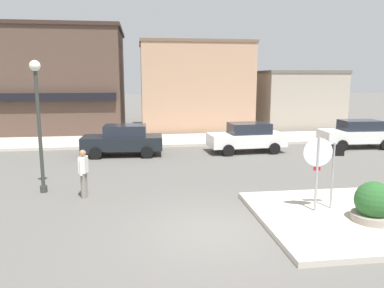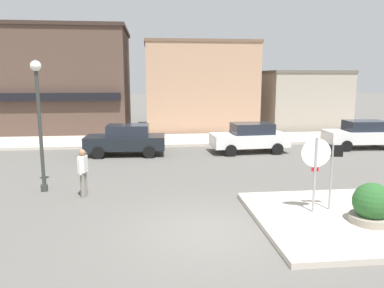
% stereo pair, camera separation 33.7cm
% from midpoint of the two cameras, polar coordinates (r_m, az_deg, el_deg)
% --- Properties ---
extents(ground_plane, '(160.00, 160.00, 0.00)m').
position_cam_midpoint_polar(ground_plane, '(9.97, 3.42, -13.14)').
color(ground_plane, '#5B5954').
extents(sidewalk_corner, '(6.40, 4.80, 0.15)m').
position_cam_midpoint_polar(sidewalk_corner, '(11.80, 26.20, -10.04)').
color(sidewalk_corner, beige).
rests_on(sidewalk_corner, ground).
extents(kerb_far, '(80.00, 4.00, 0.15)m').
position_cam_midpoint_polar(kerb_far, '(23.34, -2.44, 0.61)').
color(kerb_far, beige).
rests_on(kerb_far, ground).
extents(stop_sign, '(0.81, 0.14, 2.30)m').
position_cam_midpoint_polar(stop_sign, '(11.07, 19.11, -3.06)').
color(stop_sign, '#9E9EA3').
rests_on(stop_sign, ground).
extents(one_way_sign, '(0.60, 0.10, 2.10)m').
position_cam_midpoint_polar(one_way_sign, '(11.48, 21.27, -3.69)').
color(one_way_sign, '#9E9EA3').
rests_on(one_way_sign, ground).
extents(planter, '(1.10, 1.10, 1.23)m').
position_cam_midpoint_polar(planter, '(11.10, 26.50, -8.68)').
color(planter, gray).
rests_on(planter, ground).
extents(lamp_post, '(0.36, 0.36, 4.54)m').
position_cam_midpoint_polar(lamp_post, '(13.61, -21.69, 5.30)').
color(lamp_post, '#333833').
rests_on(lamp_post, ground).
extents(parked_car_nearest, '(4.07, 2.01, 1.56)m').
position_cam_midpoint_polar(parked_car_nearest, '(19.34, -9.52, 0.70)').
color(parked_car_nearest, black).
rests_on(parked_car_nearest, ground).
extents(parked_car_second, '(4.10, 2.08, 1.56)m').
position_cam_midpoint_polar(parked_car_second, '(20.03, 9.29, 1.03)').
color(parked_car_second, white).
rests_on(parked_car_second, ground).
extents(parked_car_third, '(4.07, 2.02, 1.56)m').
position_cam_midpoint_polar(parked_car_third, '(23.01, 24.90, 1.39)').
color(parked_car_third, white).
rests_on(parked_car_third, ground).
extents(pedestrian_crossing_near, '(0.29, 0.56, 1.61)m').
position_cam_midpoint_polar(pedestrian_crossing_near, '(12.86, -15.54, -4.05)').
color(pedestrian_crossing_near, gray).
rests_on(pedestrian_crossing_near, ground).
extents(building_corner_shop, '(9.42, 8.26, 7.39)m').
position_cam_midpoint_polar(building_corner_shop, '(29.47, -18.54, 9.16)').
color(building_corner_shop, brown).
rests_on(building_corner_shop, ground).
extents(building_storefront_left_near, '(8.04, 5.51, 6.46)m').
position_cam_midpoint_polar(building_storefront_left_near, '(28.28, 1.49, 8.71)').
color(building_storefront_left_near, tan).
rests_on(building_storefront_left_near, ground).
extents(building_storefront_left_mid, '(6.03, 5.56, 4.42)m').
position_cam_midpoint_polar(building_storefront_left_mid, '(30.59, 16.55, 6.50)').
color(building_storefront_left_mid, '#9E9384').
rests_on(building_storefront_left_mid, ground).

